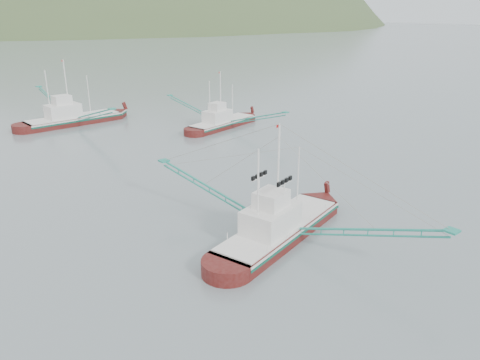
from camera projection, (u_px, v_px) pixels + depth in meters
ground at (288, 238)px, 36.92m from camera, size 1200.00×1200.00×0.00m
main_boat at (279, 216)px, 36.32m from camera, size 14.08×24.17×9.97m
bg_boat_right at (222, 117)px, 71.31m from camera, size 12.86×22.20×9.12m
bg_boat_far at (72, 115)px, 73.18m from camera, size 14.83×26.58×10.75m
headland_right at (159, 27)px, 492.01m from camera, size 684.00×432.00×306.00m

